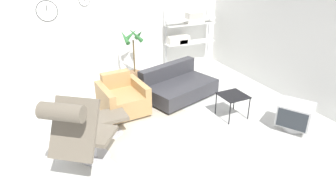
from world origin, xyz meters
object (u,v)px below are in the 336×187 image
(crt_television, at_px, (295,116))
(shelf_unit, at_px, (187,30))
(ottoman, at_px, (111,119))
(side_table, at_px, (233,97))
(lounge_chair, at_px, (78,128))
(armchair_red, at_px, (122,99))
(couch_low, at_px, (177,86))
(potted_plant, at_px, (134,58))

(crt_television, bearing_deg, shelf_unit, -27.46)
(crt_television, bearing_deg, ottoman, 36.82)
(side_table, bearing_deg, lounge_chair, -171.69)
(lounge_chair, relative_size, armchair_red, 1.36)
(side_table, xyz_separation_m, shelf_unit, (0.57, 2.74, 0.61))
(ottoman, xyz_separation_m, side_table, (2.19, -0.43, 0.13))
(lounge_chair, height_order, ottoman, lounge_chair)
(couch_low, bearing_deg, armchair_red, -9.31)
(potted_plant, relative_size, shelf_unit, 0.79)
(shelf_unit, bearing_deg, couch_low, -125.27)
(potted_plant, bearing_deg, armchair_red, -118.70)
(lounge_chair, distance_m, shelf_unit, 4.64)
(armchair_red, xyz_separation_m, side_table, (1.78, -1.06, 0.12))
(side_table, relative_size, potted_plant, 0.35)
(armchair_red, bearing_deg, lounge_chair, 51.00)
(armchair_red, bearing_deg, couch_low, -176.17)
(ottoman, distance_m, armchair_red, 0.76)
(crt_television, bearing_deg, potted_plant, -1.86)
(couch_low, bearing_deg, potted_plant, -83.66)
(side_table, bearing_deg, armchair_red, 149.22)
(lounge_chair, bearing_deg, shelf_unit, 80.36)
(ottoman, xyz_separation_m, shelf_unit, (2.76, 2.31, 0.73))
(lounge_chair, distance_m, couch_low, 2.89)
(ottoman, bearing_deg, side_table, -11.00)
(couch_low, bearing_deg, crt_television, 103.62)
(lounge_chair, distance_m, potted_plant, 3.38)
(lounge_chair, relative_size, couch_low, 0.74)
(armchair_red, distance_m, crt_television, 3.11)
(side_table, xyz_separation_m, crt_television, (0.68, -0.84, -0.13))
(ottoman, relative_size, crt_television, 0.74)
(couch_low, distance_m, shelf_unit, 2.02)
(couch_low, distance_m, side_table, 1.33)
(ottoman, height_order, shelf_unit, shelf_unit)
(ottoman, height_order, side_table, side_table)
(ottoman, relative_size, potted_plant, 0.39)
(side_table, height_order, potted_plant, potted_plant)
(side_table, bearing_deg, shelf_unit, 78.31)
(armchair_red, relative_size, shelf_unit, 0.54)
(armchair_red, xyz_separation_m, shelf_unit, (2.34, 1.68, 0.73))
(potted_plant, bearing_deg, lounge_chair, -122.44)
(armchair_red, xyz_separation_m, potted_plant, (0.75, 1.38, 0.30))
(lounge_chair, relative_size, side_table, 2.63)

